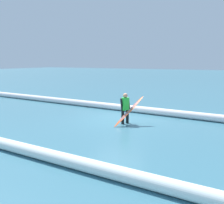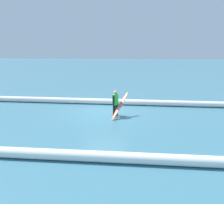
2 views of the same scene
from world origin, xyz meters
name	(u,v)px [view 2 (image 2 of 2)]	position (x,y,z in m)	size (l,w,h in m)	color
ground_plane	(105,114)	(0.00, 0.00, 0.00)	(149.98, 149.98, 0.00)	teal
surfer	(115,102)	(-0.66, 0.42, 0.82)	(0.33, 0.60, 1.47)	black
surfboard	(120,106)	(-0.93, 0.55, 0.65)	(1.03, 1.52, 1.33)	#E55926
wave_crest_foreground	(98,101)	(0.70, -2.22, 0.20)	(0.39, 0.39, 23.82)	white
wave_crest_midground	(90,156)	(-0.14, 5.55, 0.19)	(0.38, 0.38, 20.76)	white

